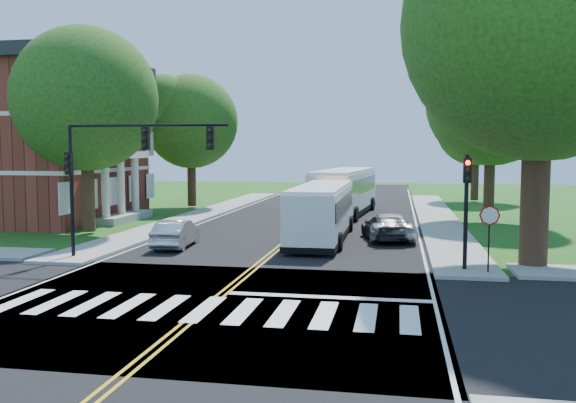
% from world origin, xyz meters
% --- Properties ---
extents(ground, '(140.00, 140.00, 0.00)m').
position_xyz_m(ground, '(0.00, 0.00, 0.00)').
color(ground, '#1E4C13').
rests_on(ground, ground).
extents(road, '(14.00, 96.00, 0.01)m').
position_xyz_m(road, '(0.00, 18.00, 0.01)').
color(road, black).
rests_on(road, ground).
extents(cross_road, '(60.00, 12.00, 0.01)m').
position_xyz_m(cross_road, '(0.00, 0.00, 0.01)').
color(cross_road, black).
rests_on(cross_road, ground).
extents(center_line, '(0.36, 70.00, 0.01)m').
position_xyz_m(center_line, '(0.00, 22.00, 0.01)').
color(center_line, gold).
rests_on(center_line, road).
extents(edge_line_w, '(0.12, 70.00, 0.01)m').
position_xyz_m(edge_line_w, '(-6.80, 22.00, 0.01)').
color(edge_line_w, silver).
rests_on(edge_line_w, road).
extents(edge_line_e, '(0.12, 70.00, 0.01)m').
position_xyz_m(edge_line_e, '(6.80, 22.00, 0.01)').
color(edge_line_e, silver).
rests_on(edge_line_e, road).
extents(crosswalk, '(12.60, 3.00, 0.01)m').
position_xyz_m(crosswalk, '(0.00, -0.50, 0.02)').
color(crosswalk, silver).
rests_on(crosswalk, road).
extents(stop_bar, '(6.60, 0.40, 0.01)m').
position_xyz_m(stop_bar, '(3.50, 1.60, 0.02)').
color(stop_bar, silver).
rests_on(stop_bar, road).
extents(sidewalk_nw, '(2.60, 40.00, 0.15)m').
position_xyz_m(sidewalk_nw, '(-8.30, 25.00, 0.07)').
color(sidewalk_nw, gray).
rests_on(sidewalk_nw, ground).
extents(sidewalk_ne, '(2.60, 40.00, 0.15)m').
position_xyz_m(sidewalk_ne, '(8.30, 25.00, 0.07)').
color(sidewalk_ne, gray).
rests_on(sidewalk_ne, ground).
extents(tree_ne_big, '(10.80, 10.80, 14.91)m').
position_xyz_m(tree_ne_big, '(11.00, 8.00, 9.62)').
color(tree_ne_big, '#382216').
rests_on(tree_ne_big, ground).
extents(tree_west_near, '(8.00, 8.00, 11.40)m').
position_xyz_m(tree_west_near, '(-11.50, 14.00, 7.53)').
color(tree_west_near, '#382216').
rests_on(tree_west_near, ground).
extents(tree_west_far, '(7.60, 7.60, 10.67)m').
position_xyz_m(tree_west_far, '(-11.00, 30.00, 7.00)').
color(tree_west_far, '#382216').
rests_on(tree_west_far, ground).
extents(tree_east_mid, '(8.40, 8.40, 11.93)m').
position_xyz_m(tree_east_mid, '(11.50, 24.00, 7.86)').
color(tree_east_mid, '#382216').
rests_on(tree_east_mid, ground).
extents(tree_east_far, '(7.20, 7.20, 10.34)m').
position_xyz_m(tree_east_far, '(12.50, 40.00, 6.86)').
color(tree_east_far, '#382216').
rests_on(tree_east_far, ground).
extents(signal_nw, '(7.15, 0.46, 5.66)m').
position_xyz_m(signal_nw, '(-5.86, 6.43, 4.38)').
color(signal_nw, black).
rests_on(signal_nw, ground).
extents(signal_ne, '(0.30, 0.46, 4.40)m').
position_xyz_m(signal_ne, '(8.20, 6.44, 2.96)').
color(signal_ne, black).
rests_on(signal_ne, ground).
extents(stop_sign, '(0.76, 0.08, 2.53)m').
position_xyz_m(stop_sign, '(9.00, 5.98, 2.03)').
color(stop_sign, black).
rests_on(stop_sign, ground).
extents(bus_lead, '(2.76, 11.17, 2.88)m').
position_xyz_m(bus_lead, '(1.72, 14.06, 1.53)').
color(bus_lead, silver).
rests_on(bus_lead, road).
extents(bus_follow, '(3.96, 12.99, 3.31)m').
position_xyz_m(bus_follow, '(1.86, 26.28, 1.76)').
color(bus_follow, silver).
rests_on(bus_follow, road).
extents(hatchback, '(1.79, 4.22, 1.36)m').
position_xyz_m(hatchback, '(-4.93, 10.29, 0.69)').
color(hatchback, '#B0B3B8').
rests_on(hatchback, road).
extents(suv, '(2.92, 5.21, 1.38)m').
position_xyz_m(suv, '(5.19, 14.82, 0.70)').
color(suv, silver).
rests_on(suv, road).
extents(dark_sedan, '(2.73, 4.71, 1.28)m').
position_xyz_m(dark_sedan, '(4.91, 14.44, 0.65)').
color(dark_sedan, black).
rests_on(dark_sedan, road).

